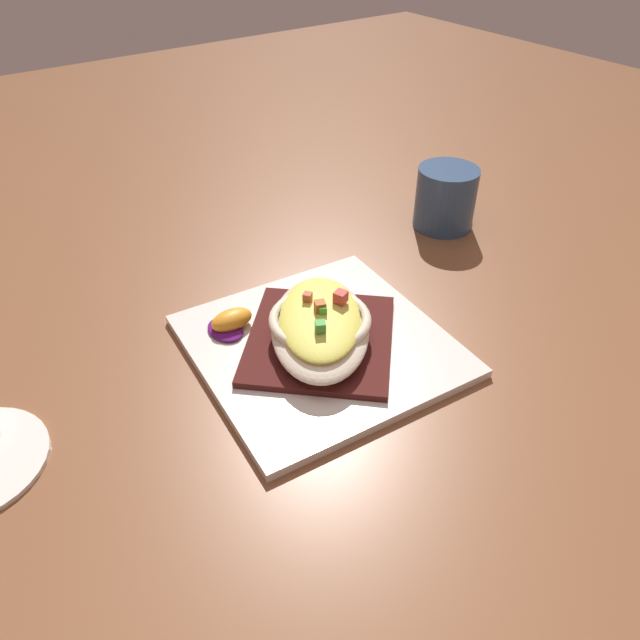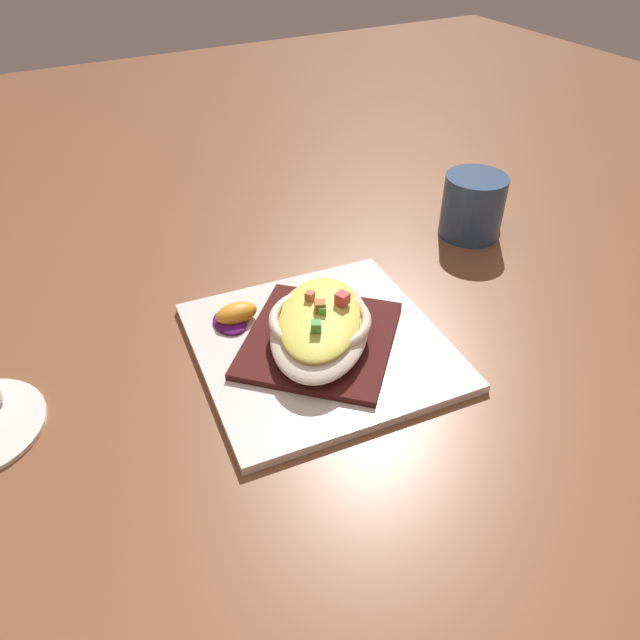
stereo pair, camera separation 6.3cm
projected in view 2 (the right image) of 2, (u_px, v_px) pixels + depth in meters
ground_plane at (320, 349)px, 0.65m from camera, size 2.60×2.60×0.00m
square_plate at (320, 345)px, 0.65m from camera, size 0.28×0.28×0.01m
folded_napkin at (320, 339)px, 0.64m from camera, size 0.22×0.23×0.01m
gratin_dish at (320, 323)px, 0.63m from camera, size 0.19×0.21×0.05m
orange_garnish at (235, 315)px, 0.67m from camera, size 0.05×0.05×0.02m
coffee_mug at (473, 209)px, 0.83m from camera, size 0.12×0.09×0.09m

